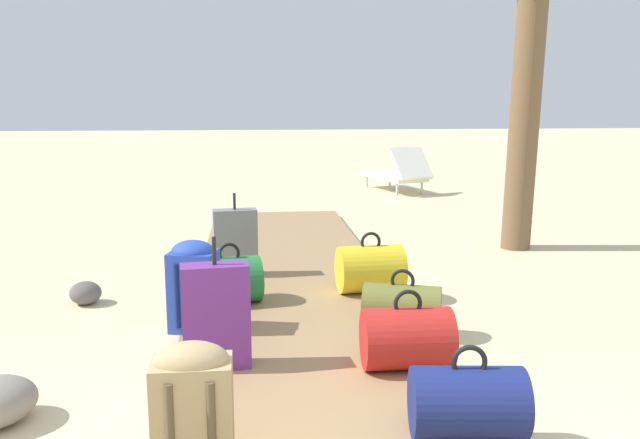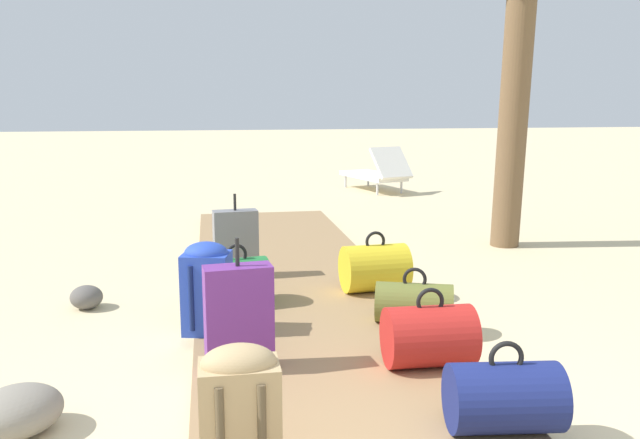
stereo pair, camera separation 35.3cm
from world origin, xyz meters
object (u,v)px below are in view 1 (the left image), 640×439
(duffel_bag_yellow, at_px, (370,269))
(duffel_bag_green, at_px, (230,280))
(backpack_tan, at_px, (193,402))
(duffel_bag_olive, at_px, (402,305))
(lounge_chair, at_px, (398,173))
(suitcase_grey, at_px, (235,242))
(backpack_blue, at_px, (194,283))
(suitcase_purple, at_px, (216,316))
(duffel_bag_navy, at_px, (468,402))
(duffel_bag_red, at_px, (407,338))

(duffel_bag_yellow, xyz_separation_m, duffel_bag_green, (-1.11, -0.18, -0.01))
(backpack_tan, distance_m, duffel_bag_olive, 2.07)
(lounge_chair, bearing_deg, suitcase_grey, -115.93)
(backpack_blue, bearing_deg, suitcase_grey, 79.82)
(suitcase_grey, distance_m, duffel_bag_olive, 1.83)
(lounge_chair, bearing_deg, suitcase_purple, -110.09)
(duffel_bag_navy, distance_m, duffel_bag_yellow, 2.30)
(lounge_chair, bearing_deg, backpack_blue, -113.05)
(backpack_tan, bearing_deg, suitcase_grey, 87.88)
(suitcase_grey, bearing_deg, duffel_bag_yellow, -29.88)
(duffel_bag_olive, bearing_deg, lounge_chair, 77.53)
(duffel_bag_red, relative_size, lounge_chair, 0.31)
(duffel_bag_yellow, height_order, suitcase_grey, suitcase_grey)
(duffel_bag_green, height_order, suitcase_grey, suitcase_grey)
(backpack_tan, distance_m, suitcase_grey, 3.05)
(suitcase_grey, height_order, duffel_bag_olive, suitcase_grey)
(duffel_bag_olive, bearing_deg, duffel_bag_navy, -91.79)
(backpack_tan, xyz_separation_m, lounge_chair, (2.80, 8.57, -0.04))
(duffel_bag_green, height_order, backpack_blue, backpack_blue)
(duffel_bag_green, bearing_deg, duffel_bag_red, -52.01)
(suitcase_grey, bearing_deg, duffel_bag_olive, -50.82)
(backpack_tan, relative_size, lounge_chair, 0.33)
(duffel_bag_navy, xyz_separation_m, duffel_bag_green, (-1.13, 2.12, 0.01))
(duffel_bag_green, relative_size, lounge_chair, 0.32)
(duffel_bag_red, xyz_separation_m, duffel_bag_olive, (0.14, 0.72, -0.04))
(duffel_bag_green, bearing_deg, duffel_bag_navy, -61.87)
(duffel_bag_olive, bearing_deg, duffel_bag_red, -101.00)
(suitcase_purple, bearing_deg, duffel_bag_red, -6.71)
(duffel_bag_red, height_order, duffel_bag_green, same)
(duffel_bag_navy, xyz_separation_m, suitcase_grey, (-1.11, 2.92, 0.13))
(suitcase_purple, relative_size, suitcase_grey, 1.06)
(lounge_chair, bearing_deg, duffel_bag_yellow, -104.67)
(duffel_bag_yellow, height_order, duffel_bag_green, duffel_bag_yellow)
(duffel_bag_navy, height_order, duffel_bag_olive, duffel_bag_navy)
(duffel_bag_green, xyz_separation_m, backpack_blue, (-0.22, -0.56, 0.14))
(suitcase_purple, xyz_separation_m, duffel_bag_red, (1.08, -0.13, -0.13))
(duffel_bag_red, height_order, duffel_bag_olive, duffel_bag_red)
(suitcase_purple, height_order, duffel_bag_red, suitcase_purple)
(duffel_bag_olive, relative_size, lounge_chair, 0.36)
(duffel_bag_yellow, distance_m, backpack_blue, 1.52)
(duffel_bag_yellow, bearing_deg, duffel_bag_green, -170.82)
(duffel_bag_red, bearing_deg, backpack_blue, 148.47)
(duffel_bag_red, xyz_separation_m, lounge_chair, (1.68, 7.66, 0.07))
(duffel_bag_navy, xyz_separation_m, backpack_tan, (-1.22, -0.12, 0.12))
(suitcase_grey, xyz_separation_m, lounge_chair, (2.69, 5.53, -0.04))
(suitcase_purple, height_order, backpack_tan, suitcase_purple)
(duffel_bag_red, height_order, suitcase_grey, suitcase_grey)
(duffel_bag_navy, relative_size, lounge_chair, 0.33)
(duffel_bag_olive, relative_size, backpack_blue, 0.96)
(duffel_bag_navy, height_order, suitcase_grey, suitcase_grey)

